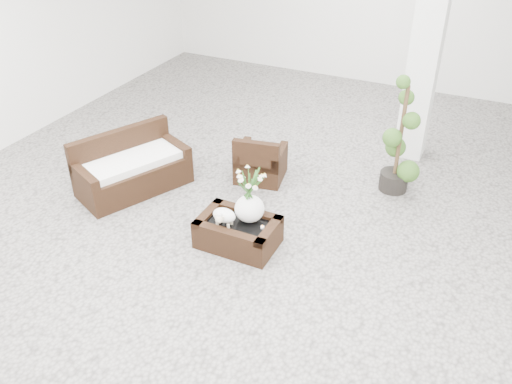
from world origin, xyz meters
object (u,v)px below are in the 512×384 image
at_px(armchair, 261,156).
at_px(loveseat, 132,164).
at_px(coffee_table, 238,233).
at_px(topiary, 400,136).

xyz_separation_m(armchair, loveseat, (-1.41, -1.02, 0.05)).
bearing_deg(loveseat, coffee_table, -80.05).
height_order(coffee_table, loveseat, loveseat).
height_order(coffee_table, topiary, topiary).
bearing_deg(loveseat, armchair, -29.31).
bearing_deg(coffee_table, topiary, 56.17).
distance_m(coffee_table, armchair, 1.57).
distance_m(loveseat, topiary, 3.53).
distance_m(armchair, topiary, 1.88).
height_order(armchair, topiary, topiary).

